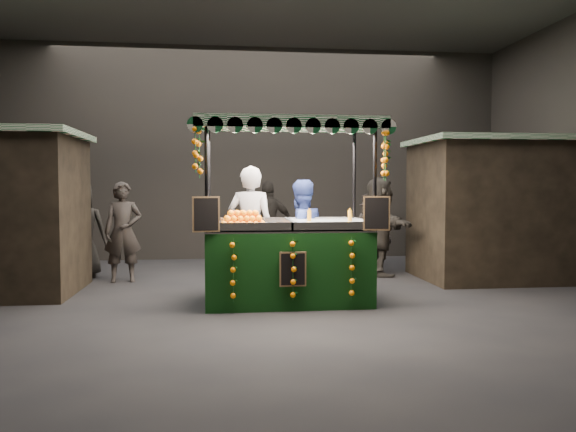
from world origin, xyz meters
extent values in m
plane|color=black|center=(0.00, 0.00, 0.00)|extent=(12.00, 12.00, 0.00)
cube|color=black|center=(0.00, 5.00, 2.50)|extent=(12.00, 0.10, 5.00)
cube|color=black|center=(0.00, -5.00, 2.50)|extent=(12.00, 0.10, 5.00)
cube|color=black|center=(4.40, 1.50, 1.25)|extent=(2.80, 2.00, 2.50)
cube|color=#104A21|center=(4.40, 1.50, 2.55)|extent=(3.00, 2.20, 0.10)
cube|color=black|center=(0.28, -0.20, 0.54)|extent=(2.37, 1.29, 1.08)
cube|color=#B5B7BC|center=(0.28, -0.20, 1.10)|extent=(2.37, 1.29, 0.04)
cylinder|color=black|center=(-0.87, -0.81, 1.29)|extent=(0.05, 0.05, 2.59)
cylinder|color=black|center=(1.44, -0.81, 1.29)|extent=(0.05, 0.05, 2.59)
cylinder|color=black|center=(-0.87, 0.42, 1.29)|extent=(0.05, 0.05, 2.59)
cylinder|color=black|center=(1.44, 0.42, 1.29)|extent=(0.05, 0.05, 2.59)
cube|color=#104A21|center=(0.28, -0.20, 2.63)|extent=(2.64, 1.56, 0.09)
cube|color=white|center=(0.93, -0.20, 1.16)|extent=(1.06, 1.16, 0.09)
cube|color=black|center=(-0.88, -0.88, 1.35)|extent=(0.36, 0.10, 0.47)
cube|color=black|center=(1.45, -0.88, 1.35)|extent=(0.36, 0.10, 0.47)
cube|color=black|center=(0.28, -0.89, 0.59)|extent=(0.37, 0.03, 0.47)
imported|color=gray|center=(-0.21, 0.56, 1.02)|extent=(0.85, 0.67, 2.04)
imported|color=navy|center=(0.59, 0.60, 0.91)|extent=(1.09, 0.99, 1.83)
imported|color=#2A2522|center=(-2.44, 1.94, 0.90)|extent=(0.70, 0.51, 1.80)
imported|color=#282320|center=(2.27, 2.43, 0.79)|extent=(0.97, 0.97, 1.59)
imported|color=black|center=(0.34, 3.69, 0.92)|extent=(1.10, 0.51, 1.83)
imported|color=#2E2725|center=(2.51, 3.23, 0.76)|extent=(1.13, 0.93, 1.52)
imported|color=black|center=(-3.28, 2.49, 0.90)|extent=(0.93, 0.66, 1.80)
imported|color=#2C2824|center=(2.35, 2.12, 0.95)|extent=(0.78, 1.82, 1.90)
camera|label=1|loc=(-0.68, -8.46, 1.72)|focal=35.28mm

